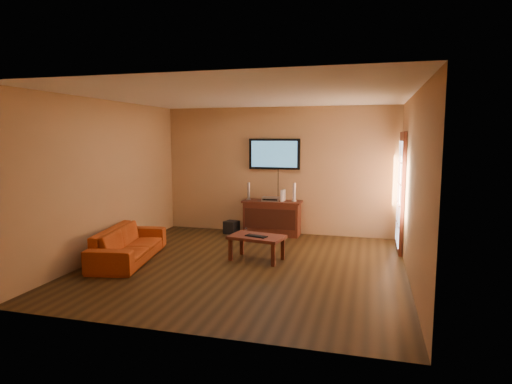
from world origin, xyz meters
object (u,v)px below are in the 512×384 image
(coffee_table, at_px, (257,239))
(game_console, at_px, (283,195))
(media_console, at_px, (272,218))
(keyboard, at_px, (256,236))
(av_receiver, at_px, (271,199))
(speaker_right, at_px, (294,193))
(subwoofer, at_px, (232,227))
(speaker_left, at_px, (249,192))
(television, at_px, (274,154))
(bottle, at_px, (246,232))
(sofa, at_px, (129,239))

(coffee_table, xyz_separation_m, game_console, (0.06, 1.92, 0.50))
(media_console, height_order, keyboard, media_console)
(av_receiver, xyz_separation_m, game_console, (0.26, 0.02, 0.08))
(speaker_right, relative_size, subwoofer, 1.43)
(av_receiver, bearing_deg, subwoofer, -179.52)
(media_console, height_order, speaker_left, speaker_left)
(media_console, xyz_separation_m, speaker_right, (0.46, 0.04, 0.54))
(television, height_order, coffee_table, television)
(speaker_left, bearing_deg, av_receiver, -5.33)
(television, relative_size, game_console, 4.52)
(game_console, bearing_deg, bottle, -150.17)
(av_receiver, relative_size, subwoofer, 1.33)
(av_receiver, distance_m, bottle, 0.87)
(sofa, relative_size, keyboard, 4.76)
(media_console, relative_size, av_receiver, 3.47)
(television, relative_size, keyboard, 2.78)
(speaker_left, bearing_deg, coffee_table, -70.23)
(av_receiver, relative_size, bottle, 1.87)
(speaker_left, distance_m, game_console, 0.76)
(sofa, distance_m, subwoofer, 2.59)
(media_console, distance_m, av_receiver, 0.41)
(speaker_left, height_order, bottle, speaker_left)
(subwoofer, bearing_deg, bottle, -11.69)
(sofa, height_order, bottle, sofa)
(speaker_left, relative_size, game_console, 1.52)
(bottle, bearing_deg, subwoofer, 154.40)
(keyboard, bearing_deg, sofa, -166.89)
(television, relative_size, av_receiver, 3.08)
(speaker_right, distance_m, bottle, 1.30)
(media_console, bearing_deg, sofa, -127.82)
(speaker_left, height_order, av_receiver, speaker_left)
(television, distance_m, speaker_left, 0.98)
(speaker_left, relative_size, bottle, 1.93)
(bottle, distance_m, keyboard, 1.86)
(speaker_right, distance_m, keyboard, 2.09)
(subwoofer, height_order, keyboard, keyboard)
(bottle, bearing_deg, sofa, -123.03)
(subwoofer, bearing_deg, game_console, 19.24)
(sofa, height_order, speaker_left, speaker_left)
(speaker_left, bearing_deg, speaker_right, 0.43)
(speaker_left, relative_size, keyboard, 0.93)
(coffee_table, xyz_separation_m, subwoofer, (-1.05, 1.81, -0.22))
(sofa, relative_size, bottle, 9.83)
(bottle, bearing_deg, av_receiver, 30.03)
(sofa, distance_m, speaker_right, 3.49)
(av_receiver, height_order, keyboard, av_receiver)
(coffee_table, bearing_deg, av_receiver, 96.18)
(media_console, relative_size, sofa, 0.66)
(media_console, xyz_separation_m, keyboard, (0.18, -1.98, 0.06))
(sofa, height_order, subwoofer, sofa)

